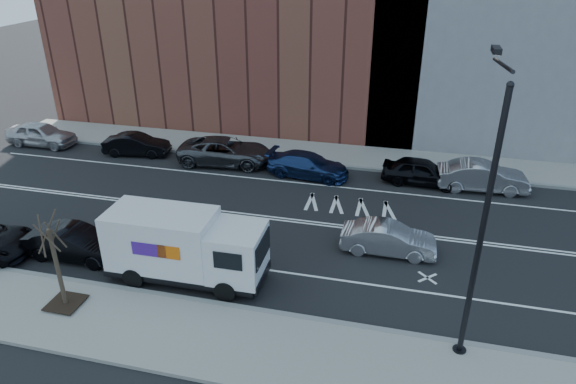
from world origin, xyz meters
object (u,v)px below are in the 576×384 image
at_px(fedex_van, 185,246).
at_px(far_parked_a, 41,134).
at_px(far_parked_b, 137,145).
at_px(driving_sedan, 388,239).

xyz_separation_m(fedex_van, far_parked_a, (-15.48, 11.66, -0.73)).
relative_size(fedex_van, far_parked_b, 1.54).
height_order(far_parked_a, driving_sedan, far_parked_a).
height_order(fedex_van, far_parked_a, fedex_van).
xyz_separation_m(far_parked_a, far_parked_b, (6.95, -0.04, -0.10)).
bearing_deg(driving_sedan, far_parked_b, 64.16).
relative_size(far_parked_b, driving_sedan, 1.01).
bearing_deg(fedex_van, far_parked_a, 142.41).
height_order(far_parked_a, far_parked_b, far_parked_a).
bearing_deg(far_parked_a, driving_sedan, -108.26).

